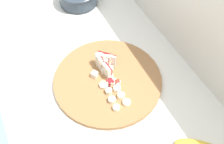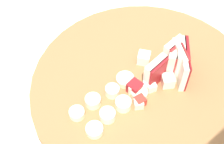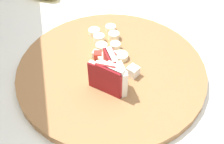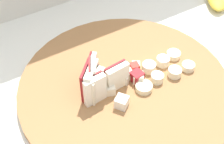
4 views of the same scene
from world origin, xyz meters
TOP-DOWN VIEW (x-y plane):
  - cutting_board at (0.12, 0.05)m, footprint 0.37×0.37m
  - apple_wedge_fan at (0.07, 0.06)m, footprint 0.09×0.07m
  - apple_dice_pile at (0.12, 0.05)m, footprint 0.09×0.09m
  - banana_slice_rows at (0.19, 0.04)m, footprint 0.12×0.07m

SIDE VIEW (x-z plane):
  - cutting_board at x=0.12m, z-range 0.91..0.93m
  - banana_slice_rows at x=0.19m, z-range 0.92..0.94m
  - apple_dice_pile at x=0.12m, z-range 0.92..0.94m
  - apple_wedge_fan at x=0.07m, z-range 0.92..0.98m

